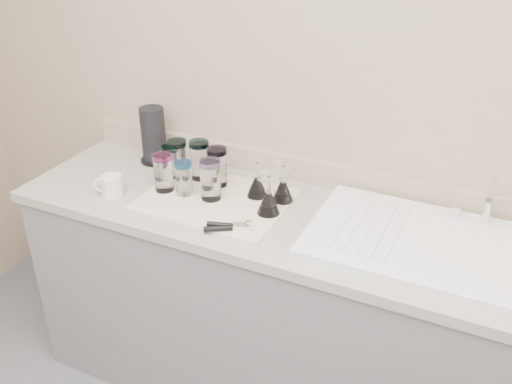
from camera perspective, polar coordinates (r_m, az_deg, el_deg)
The scene contains 16 objects.
counter_unit at distance 2.37m, azimuth 2.17°, elevation -11.57°, with size 2.06×0.62×0.90m.
sink_unit at distance 1.99m, azimuth 17.27°, elevation -5.12°, with size 0.82×0.50×0.22m.
dish_towel at distance 2.20m, azimuth -4.05°, elevation -0.77°, with size 0.55×0.42×0.01m, color white.
tumbler_teal at distance 2.35m, azimuth -7.84°, elevation 3.36°, with size 0.08×0.08×0.16m.
tumbler_cyan at distance 2.32m, azimuth -5.65°, elevation 3.24°, with size 0.08×0.08×0.16m.
tumbler_purple at distance 2.26m, azimuth -3.89°, elevation 2.55°, with size 0.08×0.08×0.16m.
tumbler_magenta at distance 2.25m, azimuth -9.25°, elevation 1.97°, with size 0.08×0.08×0.15m.
tumbler_blue at distance 2.21m, azimuth -7.24°, elevation 1.42°, with size 0.07×0.07×0.14m.
tumbler_lavender at distance 2.16m, azimuth -4.57°, elevation 1.27°, with size 0.08×0.08×0.16m.
tumbler_extra at distance 2.36m, azimuth -8.56°, elevation 3.05°, with size 0.07×0.07×0.13m.
goblet_back_left at distance 2.19m, azimuth 0.12°, elevation 0.76°, with size 0.08×0.08×0.15m.
goblet_back_right at distance 2.16m, azimuth 2.71°, elevation 0.34°, with size 0.08×0.08×0.15m.
goblet_front_right at distance 2.07m, azimuth 1.27°, elevation -0.84°, with size 0.09×0.09×0.15m.
can_opener at distance 2.00m, azimuth -2.80°, elevation -3.49°, with size 0.16×0.11×0.02m.
white_mug at distance 2.28m, azimuth -14.28°, elevation 0.62°, with size 0.12×0.11×0.08m.
paper_towel_roll at distance 2.50m, azimuth -10.22°, elevation 5.57°, with size 0.13×0.13×0.24m.
Camera 1 is at (0.70, -0.47, 1.98)m, focal length 40.00 mm.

